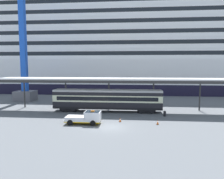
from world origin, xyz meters
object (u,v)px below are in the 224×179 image
(service_truck, at_px, (86,117))
(quay_bollard, at_px, (165,113))
(traffic_cone_near, at_px, (120,120))
(cruise_ship, at_px, (181,49))
(train_carriage, at_px, (107,99))
(dockside_crane, at_px, (24,29))
(traffic_cone_mid, at_px, (158,122))

(service_truck, distance_m, quay_bollard, 13.64)
(traffic_cone_near, bearing_deg, cruise_ship, 67.76)
(train_carriage, relative_size, dockside_crane, 0.36)
(traffic_cone_mid, bearing_deg, train_carriage, 134.83)
(cruise_ship, relative_size, service_truck, 32.98)
(traffic_cone_near, bearing_deg, service_truck, -160.59)
(cruise_ship, relative_size, quay_bollard, 179.12)
(train_carriage, distance_m, traffic_cone_near, 8.13)
(cruise_ship, distance_m, service_truck, 53.57)
(train_carriage, xyz_separation_m, dockside_crane, (-21.20, 11.17, 14.98))
(service_truck, xyz_separation_m, quay_bollard, (12.17, 6.14, -0.47))
(cruise_ship, distance_m, traffic_cone_near, 50.31)
(dockside_crane, bearing_deg, train_carriage, -27.78)
(cruise_ship, xyz_separation_m, dockside_crane, (-42.31, -26.22, 3.03))
(traffic_cone_near, height_order, quay_bollard, quay_bollard)
(traffic_cone_near, bearing_deg, dockside_crane, 142.35)
(cruise_ship, relative_size, dockside_crane, 3.09)
(train_carriage, relative_size, service_truck, 3.84)
(train_carriage, bearing_deg, traffic_cone_mid, -45.17)
(cruise_ship, relative_size, train_carriage, 8.58)
(quay_bollard, bearing_deg, train_carriage, 163.88)
(cruise_ship, height_order, traffic_cone_mid, cruise_ship)
(traffic_cone_near, height_order, dockside_crane, dockside_crane)
(cruise_ship, height_order, quay_bollard, cruise_ship)
(cruise_ship, distance_m, quay_bollard, 43.98)
(train_carriage, bearing_deg, cruise_ship, 60.55)
(traffic_cone_near, relative_size, traffic_cone_mid, 0.97)
(cruise_ship, height_order, dockside_crane, dockside_crane)
(traffic_cone_mid, height_order, quay_bollard, quay_bollard)
(service_truck, height_order, dockside_crane, dockside_crane)
(quay_bollard, bearing_deg, traffic_cone_mid, -108.02)
(cruise_ship, xyz_separation_m, service_truck, (-23.15, -46.45, -13.26))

